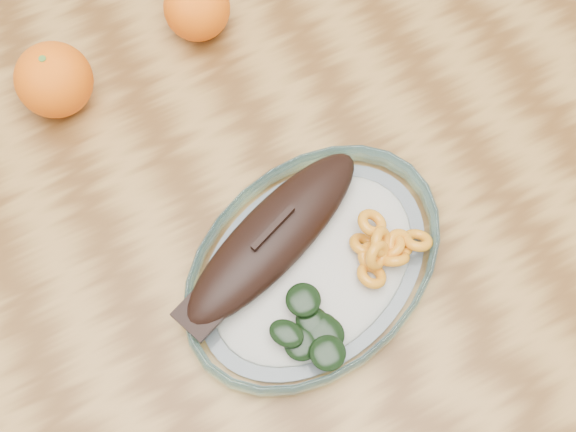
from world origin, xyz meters
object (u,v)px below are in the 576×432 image
Objects in this scene: orange_left at (54,80)px; orange_right at (197,8)px; plated_meal at (312,263)px; dining_table at (208,246)px.

orange_left is 0.19m from orange_right.
orange_right is at bearing 6.12° from orange_left.
orange_right is at bearing 67.93° from plated_meal.
dining_table is 0.29m from orange_right.
plated_meal is 8.81× the size of orange_right.
dining_table is at bearing -114.96° from orange_right.
orange_left is at bearing 110.96° from dining_table.
orange_left reaches higher than orange_right.
plated_meal is 0.36m from orange_left.
dining_table is 1.73× the size of plated_meal.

